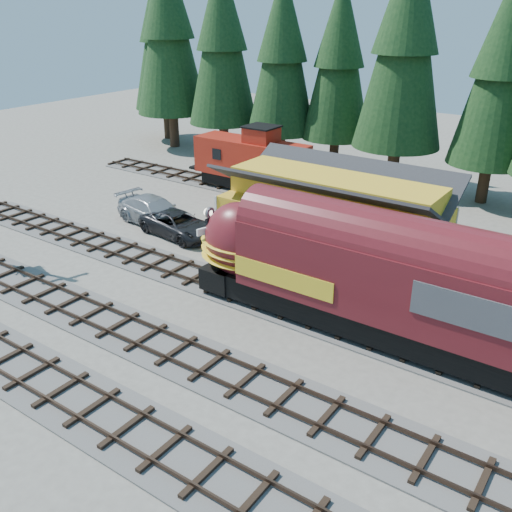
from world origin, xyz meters
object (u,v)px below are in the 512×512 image
Objects in this scene: depot at (333,209)px; caboose at (252,162)px; pickup_truck_a at (179,224)px; pickup_truck_b at (155,212)px; locomotive at (347,276)px.

caboose is at bearing 145.60° from depot.
pickup_truck_a is (-9.44, -2.57, -2.19)m from depot.
depot is at bearing -34.40° from caboose.
pickup_truck_b is (-12.07, -1.99, -2.07)m from depot.
caboose is 1.49× the size of pickup_truck_b.
caboose is 10.32m from pickup_truck_a.
depot reaches higher than caboose.
locomotive is 16.96m from pickup_truck_b.
pickup_truck_b is at bearing -170.64° from depot.
depot is at bearing 122.80° from locomotive.
locomotive reaches higher than pickup_truck_b.
depot is 0.78× the size of locomotive.
depot reaches higher than locomotive.
depot is 13.29m from caboose.
pickup_truck_b is (-1.11, -9.49, -1.50)m from caboose.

